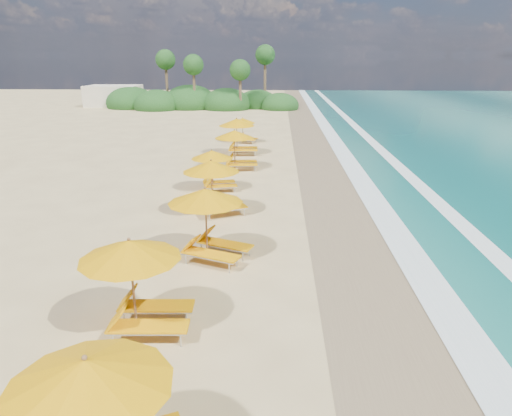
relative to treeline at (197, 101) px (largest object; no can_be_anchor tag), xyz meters
The scene contains 13 objects.
ground 46.60m from the treeline, 77.68° to the right, with size 160.00×160.00×0.00m, color #D1B97B.
wet_sand 47.61m from the treeline, 72.97° to the right, with size 4.00×160.00×0.01m, color #8B7953.
surf_foam 48.47m from the treeline, 69.92° to the right, with size 4.00×160.00×0.01m.
station_2 57.06m from the treeline, 81.79° to the right, with size 3.38×3.35×2.58m.
station_3 52.47m from the treeline, 81.93° to the right, with size 2.81×2.61×2.54m.
station_4 48.29m from the treeline, 79.84° to the right, with size 3.33×3.29×2.57m.
station_5 43.58m from the treeline, 79.34° to the right, with size 3.30×3.29×2.50m.
station_6 39.76m from the treeline, 79.06° to the right, with size 2.65×2.55×2.17m.
station_7 35.24m from the treeline, 76.39° to the right, with size 2.81×2.63×2.47m.
station_8 30.87m from the treeline, 74.88° to the right, with size 2.88×2.67×2.60m.
station_9 26.41m from the treeline, 72.21° to the right, with size 2.48×2.38×2.02m.
treeline is the anchor object (origin of this frame).
beach_building 12.32m from the treeline, 168.35° to the left, with size 7.00×5.00×2.80m, color beige.
Camera 1 is at (0.78, -16.56, 6.69)m, focal length 32.37 mm.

